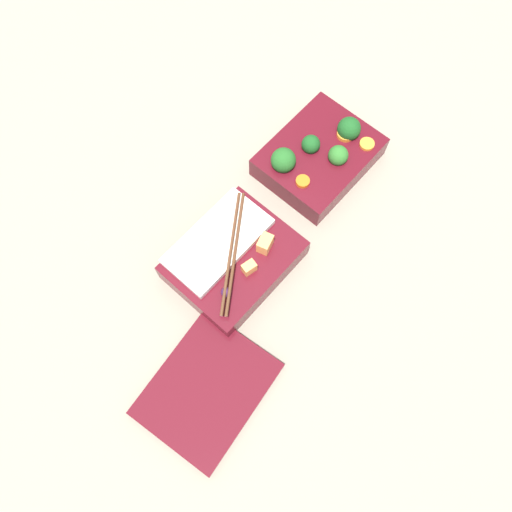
% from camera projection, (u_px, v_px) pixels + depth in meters
% --- Properties ---
extents(ground_plane, '(3.00, 3.00, 0.00)m').
position_uv_depth(ground_plane, '(270.00, 213.00, 0.86)').
color(ground_plane, gray).
extents(bento_tray_vegetable, '(0.19, 0.15, 0.08)m').
position_uv_depth(bento_tray_vegetable, '(318.00, 155.00, 0.87)').
color(bento_tray_vegetable, '#510F19').
rests_on(bento_tray_vegetable, ground_plane).
extents(bento_tray_rice, '(0.19, 0.15, 0.07)m').
position_uv_depth(bento_tray_rice, '(232.00, 258.00, 0.80)').
color(bento_tray_rice, '#510F19').
rests_on(bento_tray_rice, ground_plane).
extents(bento_lid, '(0.21, 0.17, 0.01)m').
position_uv_depth(bento_lid, '(207.00, 389.00, 0.74)').
color(bento_lid, '#510F19').
rests_on(bento_lid, ground_plane).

